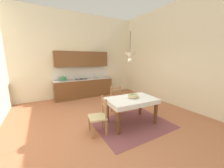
# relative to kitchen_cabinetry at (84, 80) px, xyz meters

# --- Properties ---
(ground_plane) EXTENTS (6.36, 7.10, 0.10)m
(ground_plane) POSITION_rel_kitchen_cabinetry_xyz_m (-0.05, -2.98, -0.91)
(ground_plane) COLOR #B7704C
(wall_back) EXTENTS (6.36, 0.12, 3.98)m
(wall_back) POSITION_rel_kitchen_cabinetry_xyz_m (-0.05, 0.33, 1.13)
(wall_back) COLOR beige
(wall_back) RESTS_ON ground_plane
(wall_right) EXTENTS (0.12, 7.10, 3.98)m
(wall_right) POSITION_rel_kitchen_cabinetry_xyz_m (2.89, -2.98, 1.13)
(wall_right) COLOR beige
(wall_right) RESTS_ON ground_plane
(area_rug) EXTENTS (2.10, 1.60, 0.01)m
(area_rug) POSITION_rel_kitchen_cabinetry_xyz_m (0.40, -3.39, -0.85)
(area_rug) COLOR brown
(area_rug) RESTS_ON ground_plane
(kitchen_cabinetry) EXTENTS (2.79, 0.63, 2.20)m
(kitchen_cabinetry) POSITION_rel_kitchen_cabinetry_xyz_m (0.00, 0.00, 0.00)
(kitchen_cabinetry) COLOR brown
(kitchen_cabinetry) RESTS_ON ground_plane
(dining_table) EXTENTS (1.45, 0.97, 0.75)m
(dining_table) POSITION_rel_kitchen_cabinetry_xyz_m (0.40, -3.29, -0.23)
(dining_table) COLOR brown
(dining_table) RESTS_ON ground_plane
(dining_chair_kitchen_side) EXTENTS (0.42, 0.42, 0.93)m
(dining_chair_kitchen_side) POSITION_rel_kitchen_cabinetry_xyz_m (0.46, -2.44, -0.41)
(dining_chair_kitchen_side) COLOR #D1BC89
(dining_chair_kitchen_side) RESTS_ON ground_plane
(dining_chair_tv_side) EXTENTS (0.49, 0.49, 0.93)m
(dining_chair_tv_side) POSITION_rel_kitchen_cabinetry_xyz_m (-0.62, -3.30, -0.41)
(dining_chair_tv_side) COLOR #D1BC89
(dining_chair_tv_side) RESTS_ON ground_plane
(fruit_bowl) EXTENTS (0.30, 0.30, 0.12)m
(fruit_bowl) POSITION_rel_kitchen_cabinetry_xyz_m (0.47, -3.27, -0.04)
(fruit_bowl) COLOR tan
(fruit_bowl) RESTS_ON dining_table
(pendant_lamp) EXTENTS (0.32, 0.32, 0.80)m
(pendant_lamp) POSITION_rel_kitchen_cabinetry_xyz_m (0.38, -3.18, 1.10)
(pendant_lamp) COLOR black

